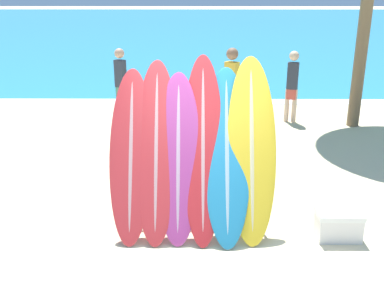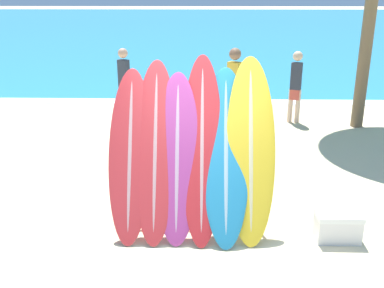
{
  "view_description": "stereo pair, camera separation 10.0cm",
  "coord_description": "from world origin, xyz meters",
  "px_view_note": "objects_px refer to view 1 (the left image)",
  "views": [
    {
      "loc": [
        -0.23,
        -4.5,
        2.91
      ],
      "look_at": [
        -0.28,
        1.37,
        0.89
      ],
      "focal_mm": 42.0,
      "sensor_mm": 36.0,
      "label": 1
    },
    {
      "loc": [
        -0.13,
        -4.49,
        2.91
      ],
      "look_at": [
        -0.28,
        1.37,
        0.89
      ],
      "focal_mm": 42.0,
      "sensor_mm": 36.0,
      "label": 2
    }
  ],
  "objects_px": {
    "surfboard_slot_4": "(227,155)",
    "person_mid_beach": "(121,82)",
    "cooler_box": "(338,225)",
    "surfboard_slot_0": "(131,156)",
    "person_near_water": "(292,84)",
    "surfboard_slot_2": "(178,157)",
    "surfboard_slot_3": "(203,148)",
    "person_far_right": "(231,88)",
    "person_far_left": "(157,109)",
    "surfboard_slot_1": "(156,151)",
    "surfboard_slot_5": "(252,149)",
    "surfboard_rack": "(191,197)"
  },
  "relations": [
    {
      "from": "surfboard_slot_4",
      "to": "person_mid_beach",
      "type": "distance_m",
      "value": 5.43
    },
    {
      "from": "surfboard_slot_4",
      "to": "cooler_box",
      "type": "bearing_deg",
      "value": -9.8
    },
    {
      "from": "surfboard_slot_0",
      "to": "person_near_water",
      "type": "height_order",
      "value": "surfboard_slot_0"
    },
    {
      "from": "surfboard_slot_2",
      "to": "surfboard_slot_3",
      "type": "bearing_deg",
      "value": 10.68
    },
    {
      "from": "surfboard_slot_3",
      "to": "person_far_right",
      "type": "relative_size",
      "value": 1.19
    },
    {
      "from": "person_far_right",
      "to": "cooler_box",
      "type": "bearing_deg",
      "value": -39.74
    },
    {
      "from": "person_far_left",
      "to": "cooler_box",
      "type": "height_order",
      "value": "person_far_left"
    },
    {
      "from": "surfboard_slot_1",
      "to": "surfboard_slot_5",
      "type": "height_order",
      "value": "surfboard_slot_5"
    },
    {
      "from": "surfboard_slot_4",
      "to": "person_far_left",
      "type": "bearing_deg",
      "value": 114.22
    },
    {
      "from": "person_far_right",
      "to": "surfboard_slot_4",
      "type": "bearing_deg",
      "value": -58.51
    },
    {
      "from": "surfboard_slot_1",
      "to": "person_far_left",
      "type": "distance_m",
      "value": 2.31
    },
    {
      "from": "surfboard_slot_1",
      "to": "surfboard_slot_3",
      "type": "relative_size",
      "value": 0.97
    },
    {
      "from": "surfboard_slot_2",
      "to": "surfboard_slot_3",
      "type": "height_order",
      "value": "surfboard_slot_3"
    },
    {
      "from": "surfboard_rack",
      "to": "person_far_left",
      "type": "bearing_deg",
      "value": 104.42
    },
    {
      "from": "surfboard_slot_5",
      "to": "person_far_left",
      "type": "xyz_separation_m",
      "value": [
        -1.34,
        2.29,
        -0.1
      ]
    },
    {
      "from": "surfboard_slot_3",
      "to": "person_near_water",
      "type": "relative_size",
      "value": 1.32
    },
    {
      "from": "surfboard_rack",
      "to": "surfboard_slot_3",
      "type": "distance_m",
      "value": 0.63
    },
    {
      "from": "person_near_water",
      "to": "surfboard_slot_3",
      "type": "bearing_deg",
      "value": 87.53
    },
    {
      "from": "surfboard_slot_5",
      "to": "cooler_box",
      "type": "bearing_deg",
      "value": -13.6
    },
    {
      "from": "surfboard_slot_4",
      "to": "surfboard_slot_5",
      "type": "relative_size",
      "value": 0.93
    },
    {
      "from": "surfboard_rack",
      "to": "surfboard_slot_2",
      "type": "distance_m",
      "value": 0.54
    },
    {
      "from": "surfboard_slot_4",
      "to": "surfboard_slot_3",
      "type": "bearing_deg",
      "value": 172.79
    },
    {
      "from": "person_mid_beach",
      "to": "person_far_right",
      "type": "xyz_separation_m",
      "value": [
        2.44,
        -1.07,
        0.08
      ]
    },
    {
      "from": "person_near_water",
      "to": "person_far_left",
      "type": "relative_size",
      "value": 0.91
    },
    {
      "from": "person_near_water",
      "to": "cooler_box",
      "type": "bearing_deg",
      "value": 105.94
    },
    {
      "from": "surfboard_slot_4",
      "to": "person_mid_beach",
      "type": "bearing_deg",
      "value": 112.68
    },
    {
      "from": "surfboard_slot_1",
      "to": "surfboard_slot_2",
      "type": "distance_m",
      "value": 0.28
    },
    {
      "from": "surfboard_slot_0",
      "to": "surfboard_slot_2",
      "type": "xyz_separation_m",
      "value": [
        0.58,
        -0.01,
        -0.02
      ]
    },
    {
      "from": "surfboard_slot_4",
      "to": "cooler_box",
      "type": "relative_size",
      "value": 3.69
    },
    {
      "from": "surfboard_slot_1",
      "to": "person_mid_beach",
      "type": "distance_m",
      "value": 5.15
    },
    {
      "from": "surfboard_slot_3",
      "to": "surfboard_slot_5",
      "type": "distance_m",
      "value": 0.59
    },
    {
      "from": "surfboard_slot_3",
      "to": "surfboard_slot_5",
      "type": "xyz_separation_m",
      "value": [
        0.59,
        -0.01,
        -0.01
      ]
    },
    {
      "from": "surfboard_slot_1",
      "to": "surfboard_slot_5",
      "type": "relative_size",
      "value": 0.98
    },
    {
      "from": "surfboard_rack",
      "to": "cooler_box",
      "type": "height_order",
      "value": "surfboard_rack"
    },
    {
      "from": "person_far_left",
      "to": "cooler_box",
      "type": "bearing_deg",
      "value": 75.38
    },
    {
      "from": "person_mid_beach",
      "to": "person_far_right",
      "type": "bearing_deg",
      "value": 8.13
    },
    {
      "from": "surfboard_slot_0",
      "to": "person_far_right",
      "type": "height_order",
      "value": "surfboard_slot_0"
    },
    {
      "from": "surfboard_slot_2",
      "to": "person_far_left",
      "type": "distance_m",
      "value": 2.37
    },
    {
      "from": "surfboard_slot_1",
      "to": "person_near_water",
      "type": "bearing_deg",
      "value": 61.54
    },
    {
      "from": "surfboard_slot_0",
      "to": "person_near_water",
      "type": "bearing_deg",
      "value": 58.95
    },
    {
      "from": "surfboard_slot_0",
      "to": "surfboard_slot_3",
      "type": "relative_size",
      "value": 0.93
    },
    {
      "from": "surfboard_slot_1",
      "to": "person_near_water",
      "type": "height_order",
      "value": "surfboard_slot_1"
    },
    {
      "from": "cooler_box",
      "to": "person_far_left",
      "type": "bearing_deg",
      "value": 133.4
    },
    {
      "from": "surfboard_rack",
      "to": "person_near_water",
      "type": "xyz_separation_m",
      "value": [
        2.23,
        4.98,
        0.42
      ]
    },
    {
      "from": "surfboard_slot_1",
      "to": "person_near_water",
      "type": "xyz_separation_m",
      "value": [
        2.66,
        4.91,
        -0.16
      ]
    },
    {
      "from": "person_far_left",
      "to": "cooler_box",
      "type": "xyz_separation_m",
      "value": [
        2.41,
        -2.55,
        -0.79
      ]
    },
    {
      "from": "person_far_right",
      "to": "cooler_box",
      "type": "xyz_separation_m",
      "value": [
        1.02,
        -4.18,
        -0.81
      ]
    },
    {
      "from": "surfboard_slot_5",
      "to": "person_far_left",
      "type": "height_order",
      "value": "surfboard_slot_5"
    },
    {
      "from": "person_mid_beach",
      "to": "cooler_box",
      "type": "bearing_deg",
      "value": -24.83
    },
    {
      "from": "person_mid_beach",
      "to": "person_far_right",
      "type": "relative_size",
      "value": 0.92
    }
  ]
}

